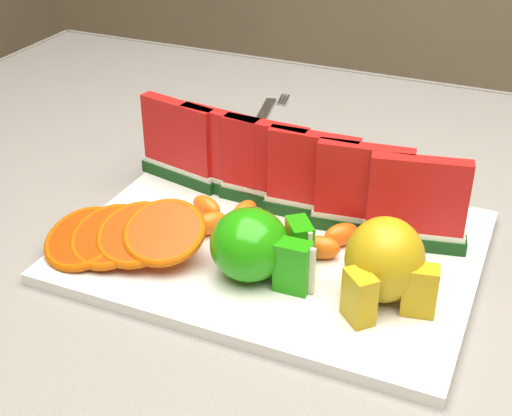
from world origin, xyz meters
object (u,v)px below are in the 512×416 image
pear_cluster (385,264)px  platter (275,246)px  fork (262,120)px  apple_cluster (257,246)px

pear_cluster → platter: bearing=158.4°
platter → fork: platter is taller
pear_cluster → apple_cluster: bearing=-174.0°
pear_cluster → fork: 0.44m
platter → apple_cluster: size_ratio=3.49×
apple_cluster → pear_cluster: size_ratio=1.10×
pear_cluster → fork: size_ratio=0.53×
apple_cluster → pear_cluster: pear_cluster is taller
platter → pear_cluster: 0.14m
apple_cluster → platter: bearing=95.9°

